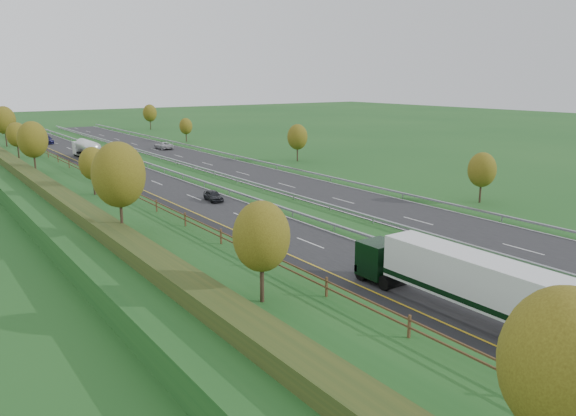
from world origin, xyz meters
The scene contains 19 objects.
ground centered at (8.00, 55.00, 0.00)m, with size 400.00×400.00×0.00m, color #1A4A1B.
near_carriageway centered at (0.00, 60.00, 0.02)m, with size 10.50×200.00×0.04m, color black.
far_carriageway centered at (16.50, 60.00, 0.02)m, with size 10.50×200.00×0.04m, color black.
hard_shoulder centered at (-3.75, 60.00, 0.02)m, with size 3.00×200.00×0.04m, color black.
lane_markings centered at (6.40, 59.88, 0.05)m, with size 26.75×200.00×0.01m.
embankment_left centered at (-13.00, 60.00, 1.00)m, with size 12.00×200.00×2.00m, color #1A4A1B.
hedge_left centered at (-15.00, 60.00, 2.55)m, with size 2.20×180.00×1.10m, color #293B18.
fence_left centered at (-8.50, 59.59, 2.73)m, with size 0.12×189.06×1.20m.
median_barrier_near centered at (5.70, 60.00, 0.61)m, with size 0.32×200.00×0.71m.
median_barrier_far centered at (10.80, 60.00, 0.61)m, with size 0.32×200.00×0.71m.
outer_barrier_far centered at (22.30, 60.00, 0.62)m, with size 0.32×200.00×0.71m.
trees_left centered at (-12.64, 56.63, 6.37)m, with size 6.64×164.30×7.66m.
trees_far centered at (29.80, 89.21, 4.25)m, with size 8.45×118.60×7.12m.
box_lorry centered at (-0.46, 5.31, 2.33)m, with size 2.58×16.28×4.06m.
road_tanker centered at (0.14, 89.44, 1.86)m, with size 2.40×11.22×3.46m.
car_dark_near centered at (2.31, 43.78, 0.68)m, with size 1.52×3.78×1.29m, color black.
car_silver_mid centered at (0.24, 78.75, 0.77)m, with size 1.56×4.46×1.47m, color #A5A4A9.
car_small_far centered at (-0.47, 119.28, 0.85)m, with size 2.27×5.59×1.62m, color #13133E.
car_oncoming centered at (17.14, 94.79, 0.78)m, with size 2.46×5.33×1.48m, color #B5B4B9.
Camera 1 is at (-27.93, -15.54, 14.50)m, focal length 35.00 mm.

